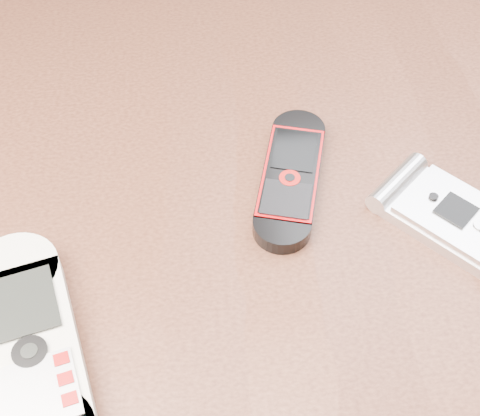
# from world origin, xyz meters

# --- Properties ---
(table) EXTENTS (1.20, 0.80, 0.75)m
(table) POSITION_xyz_m (0.00, 0.00, 0.64)
(table) COLOR black
(table) RESTS_ON ground
(nokia_white) EXTENTS (0.10, 0.19, 0.02)m
(nokia_white) POSITION_xyz_m (-0.13, -0.10, 0.76)
(nokia_white) COLOR silver
(nokia_white) RESTS_ON table
(nokia_black_red) EXTENTS (0.08, 0.15, 0.01)m
(nokia_black_red) POSITION_xyz_m (0.05, 0.03, 0.76)
(nokia_black_red) COLOR black
(nokia_black_red) RESTS_ON table
(motorola_razr) EXTENTS (0.12, 0.12, 0.02)m
(motorola_razr) POSITION_xyz_m (0.16, -0.02, 0.76)
(motorola_razr) COLOR silver
(motorola_razr) RESTS_ON table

